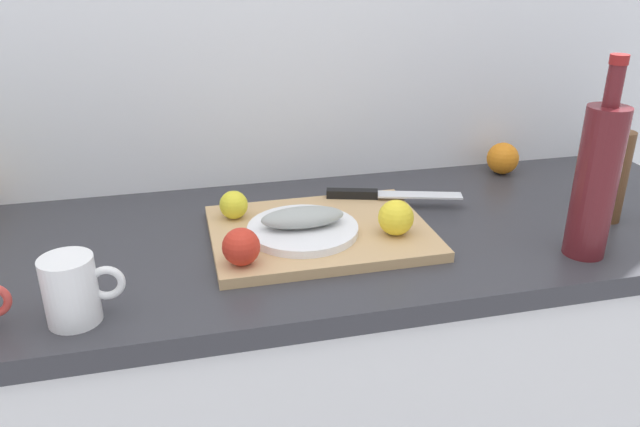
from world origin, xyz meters
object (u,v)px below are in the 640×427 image
chef_knife (377,194)px  lemon_0 (396,218)px  pepper_mill (614,177)px  fish_fillet (303,217)px  wine_bottle (596,179)px  coffee_mug_1 (72,290)px  white_plate (303,230)px  cutting_board (320,232)px

chef_knife → lemon_0: (-0.02, -0.18, 0.02)m
chef_knife → pepper_mill: (0.44, -0.18, 0.07)m
chef_knife → fish_fillet: bearing=-128.4°
lemon_0 → pepper_mill: size_ratio=0.36×
wine_bottle → coffee_mug_1: bearing=-179.1°
white_plate → pepper_mill: 0.64m
chef_knife → white_plate: bearing=-128.4°
fish_fillet → lemon_0: (0.17, -0.04, 0.00)m
chef_knife → lemon_0: size_ratio=4.24×
chef_knife → pepper_mill: 0.48m
white_plate → wine_bottle: bearing=-18.5°
cutting_board → chef_knife: 0.20m
cutting_board → pepper_mill: bearing=-5.7°
white_plate → coffee_mug_1: size_ratio=1.76×
cutting_board → fish_fillet: bearing=-156.5°
white_plate → lemon_0: (0.17, -0.04, 0.03)m
cutting_board → pepper_mill: size_ratio=2.22×
lemon_0 → pepper_mill: 0.47m
fish_fillet → pepper_mill: size_ratio=0.84×
lemon_0 → pepper_mill: (0.46, 0.00, 0.04)m
white_plate → wine_bottle: 0.53m
pepper_mill → wine_bottle: bearing=-138.9°
lemon_0 → white_plate: bearing=165.5°
pepper_mill → cutting_board: bearing=174.3°
chef_knife → lemon_0: 0.18m
cutting_board → white_plate: bearing=-156.5°
cutting_board → white_plate: (-0.04, -0.02, 0.02)m
fish_fillet → coffee_mug_1: size_ratio=1.32×
wine_bottle → pepper_mill: bearing=41.1°
pepper_mill → chef_knife: bearing=158.1°
fish_fillet → coffee_mug_1: bearing=-155.3°
fish_fillet → white_plate: bearing=-153.4°
chef_knife → pepper_mill: size_ratio=1.52×
fish_fillet → pepper_mill: 0.64m
chef_knife → pepper_mill: pepper_mill is taller
coffee_mug_1 → pepper_mill: size_ratio=0.64×
fish_fillet → chef_knife: bearing=34.9°
cutting_board → wine_bottle: size_ratio=1.16×
fish_fillet → wine_bottle: (0.49, -0.17, 0.09)m
cutting_board → white_plate: 0.04m
cutting_board → coffee_mug_1: size_ratio=3.50×
white_plate → pepper_mill: pepper_mill is taller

